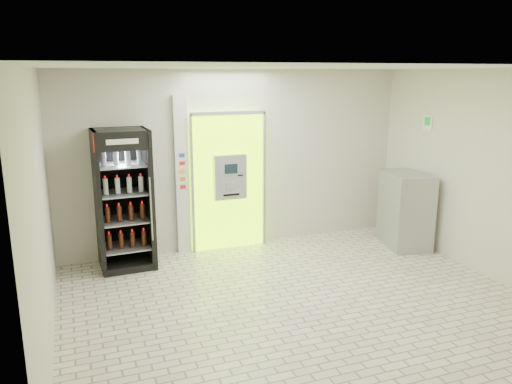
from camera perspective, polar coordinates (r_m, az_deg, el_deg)
ground at (r=6.71m, az=5.01°, el=-12.53°), size 6.00×6.00×0.00m
room_shell at (r=6.13m, az=5.36°, el=3.12°), size 6.00×6.00×6.00m
atm_assembly at (r=8.40m, az=-3.18°, el=1.31°), size 1.30×0.24×2.33m
pillar at (r=8.21m, az=-8.47°, el=1.83°), size 0.22×0.11×2.60m
beverage_cooler at (r=7.83m, az=-14.88°, el=-1.12°), size 0.83×0.77×2.13m
steel_cabinet at (r=8.96m, az=16.70°, el=-1.95°), size 0.85×1.08×1.29m
exit_sign at (r=8.89m, az=19.04°, el=7.49°), size 0.02×0.22×0.26m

